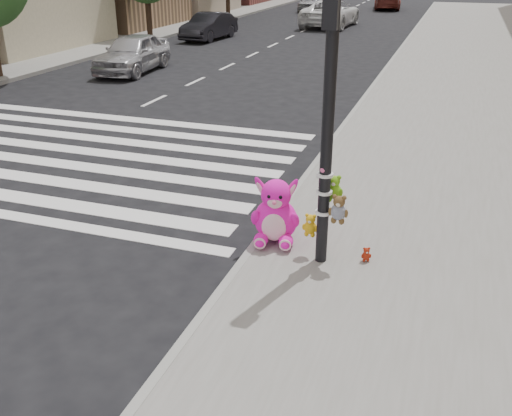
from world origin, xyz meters
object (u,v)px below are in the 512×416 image
at_px(car_silver_far, 133,53).
at_px(red_teddy, 366,254).
at_px(pink_bunny, 276,215).
at_px(car_dark_far, 209,26).
at_px(car_white_near, 331,13).
at_px(signal_pole, 328,149).

bearing_deg(car_silver_far, red_teddy, -52.60).
relative_size(pink_bunny, car_dark_far, 0.26).
distance_m(pink_bunny, red_teddy, 1.45).
relative_size(pink_bunny, car_white_near, 0.18).
bearing_deg(signal_pole, car_dark_far, 117.26).
height_order(car_silver_far, car_white_near, car_white_near).
bearing_deg(car_silver_far, signal_pole, -54.60).
height_order(red_teddy, car_white_near, car_white_near).
bearing_deg(signal_pole, pink_bunny, 156.44).
height_order(signal_pole, car_dark_far, signal_pole).
xyz_separation_m(pink_bunny, car_silver_far, (-9.23, 11.68, 0.14)).
relative_size(signal_pole, red_teddy, 18.32).
relative_size(signal_pole, pink_bunny, 3.87).
height_order(signal_pole, pink_bunny, signal_pole).
xyz_separation_m(signal_pole, car_white_near, (-6.12, 28.52, -1.01)).
relative_size(signal_pole, car_dark_far, 0.99).
height_order(signal_pole, car_silver_far, signal_pole).
relative_size(signal_pole, car_white_near, 0.72).
bearing_deg(car_dark_far, car_white_near, 62.45).
xyz_separation_m(car_dark_far, car_white_near, (4.70, 7.53, 0.11)).
height_order(signal_pole, red_teddy, signal_pole).
bearing_deg(car_white_near, car_silver_far, 79.54).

